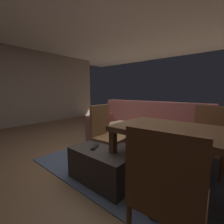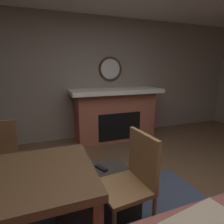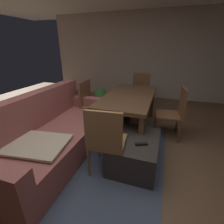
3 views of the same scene
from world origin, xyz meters
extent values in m
plane|color=brown|center=(0.00, 0.00, 0.00)|extent=(9.34, 9.34, 0.00)
cube|color=gray|center=(-3.89, 0.00, 1.28)|extent=(0.12, 5.99, 2.55)
cube|color=#3D475B|center=(0.41, 0.10, 0.01)|extent=(2.60, 2.00, 0.01)
cube|color=#8C4C47|center=(0.29, 0.68, 0.21)|extent=(2.28, 0.98, 0.42)
cube|color=#8C4C47|center=(0.29, 1.06, 0.68)|extent=(2.27, 0.23, 0.52)
cube|color=#8C4C47|center=(1.33, 0.70, 0.52)|extent=(0.19, 0.95, 0.20)
cube|color=#8C4C47|center=(-0.75, 0.67, 0.52)|extent=(0.19, 0.95, 0.20)
cube|color=tan|center=(-0.16, 0.68, 0.45)|extent=(0.67, 0.88, 0.03)
cube|color=#2D2826|center=(0.41, -0.49, 0.21)|extent=(0.83, 0.62, 0.41)
cube|color=black|center=(0.30, -0.59, 0.42)|extent=(0.11, 0.17, 0.02)
cube|color=#513823|center=(1.37, -0.17, 0.71)|extent=(1.73, 0.86, 0.06)
cube|color=#513823|center=(0.57, 0.20, 0.34)|extent=(0.07, 0.07, 0.68)
cube|color=#513823|center=(0.57, -0.54, 0.34)|extent=(0.07, 0.07, 0.68)
cube|color=brown|center=(0.21, -0.17, 0.43)|extent=(0.48, 0.48, 0.04)
cube|color=brown|center=(0.01, -0.19, 0.69)|extent=(0.08, 0.44, 0.48)
cylinder|color=brown|center=(0.39, 0.05, 0.21)|extent=(0.04, 0.04, 0.41)
cylinder|color=brown|center=(0.42, -0.35, 0.21)|extent=(0.04, 0.04, 0.41)
cylinder|color=brown|center=(-0.01, 0.01, 0.21)|extent=(0.04, 0.04, 0.41)
cylinder|color=brown|center=(0.03, -0.39, 0.21)|extent=(0.04, 0.04, 0.41)
cube|color=brown|center=(1.37, -0.90, 0.43)|extent=(0.47, 0.47, 0.04)
cube|color=brown|center=(1.39, -1.10, 0.69)|extent=(0.44, 0.07, 0.48)
cylinder|color=brown|center=(1.16, -0.72, 0.21)|extent=(0.04, 0.04, 0.41)
cylinder|color=brown|center=(1.56, -0.68, 0.21)|extent=(0.04, 0.04, 0.41)
cube|color=brown|center=(1.37, 0.56, 0.43)|extent=(0.45, 0.45, 0.04)
cube|color=brown|center=(1.38, 0.76, 0.69)|extent=(0.44, 0.05, 0.48)
cylinder|color=brown|center=(1.57, 0.36, 0.21)|extent=(0.04, 0.04, 0.41)
cylinder|color=brown|center=(1.17, 0.36, 0.21)|extent=(0.04, 0.04, 0.41)
cylinder|color=brown|center=(1.18, 0.76, 0.21)|extent=(0.04, 0.04, 0.41)
ellipsoid|color=black|center=(1.13, -0.17, 0.15)|extent=(0.45, 0.21, 0.19)
sphere|color=black|center=(1.32, -0.16, 0.25)|extent=(0.14, 0.14, 0.14)
camera|label=1|loc=(1.69, -1.87, 1.14)|focal=24.31mm
camera|label=2|loc=(0.84, 1.22, 1.51)|focal=30.01mm
camera|label=3|loc=(-1.46, -0.79, 1.57)|focal=25.73mm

